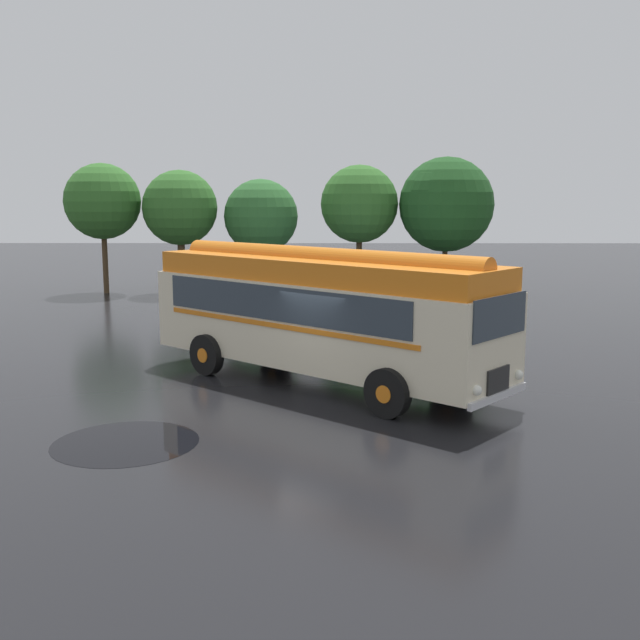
{
  "coord_description": "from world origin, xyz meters",
  "views": [
    {
      "loc": [
        -0.18,
        -17.67,
        4.72
      ],
      "look_at": [
        -0.28,
        2.48,
        1.4
      ],
      "focal_mm": 42.0,
      "sensor_mm": 36.0,
      "label": 1
    }
  ],
  "objects_px": {
    "car_near_left": "(257,291)",
    "car_mid_left": "(328,289)",
    "car_mid_right": "(391,289)",
    "vintage_bus": "(320,310)",
    "car_far_right": "(463,289)"
  },
  "relations": [
    {
      "from": "vintage_bus",
      "to": "car_mid_right",
      "type": "relative_size",
      "value": 2.12
    },
    {
      "from": "car_far_right",
      "to": "car_mid_left",
      "type": "bearing_deg",
      "value": -178.87
    },
    {
      "from": "car_mid_left",
      "to": "car_mid_right",
      "type": "xyz_separation_m",
      "value": [
        2.68,
        0.14,
        0.0
      ]
    },
    {
      "from": "car_far_right",
      "to": "car_near_left",
      "type": "bearing_deg",
      "value": -175.4
    },
    {
      "from": "car_near_left",
      "to": "car_mid_left",
      "type": "height_order",
      "value": "same"
    },
    {
      "from": "car_near_left",
      "to": "car_mid_left",
      "type": "relative_size",
      "value": 1.02
    },
    {
      "from": "vintage_bus",
      "to": "car_far_right",
      "type": "xyz_separation_m",
      "value": [
        6.02,
        12.99,
        -1.05
      ]
    },
    {
      "from": "car_near_left",
      "to": "car_far_right",
      "type": "relative_size",
      "value": 1.02
    },
    {
      "from": "vintage_bus",
      "to": "car_mid_left",
      "type": "height_order",
      "value": "vintage_bus"
    },
    {
      "from": "car_near_left",
      "to": "car_mid_right",
      "type": "height_order",
      "value": "same"
    },
    {
      "from": "car_mid_right",
      "to": "car_far_right",
      "type": "relative_size",
      "value": 1.02
    },
    {
      "from": "car_near_left",
      "to": "car_far_right",
      "type": "xyz_separation_m",
      "value": [
        8.69,
        0.7,
        0.0
      ]
    },
    {
      "from": "vintage_bus",
      "to": "car_mid_left",
      "type": "bearing_deg",
      "value": 88.75
    },
    {
      "from": "car_mid_right",
      "to": "car_mid_left",
      "type": "bearing_deg",
      "value": -177.1
    },
    {
      "from": "car_mid_right",
      "to": "car_near_left",
      "type": "bearing_deg",
      "value": -172.7
    }
  ]
}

